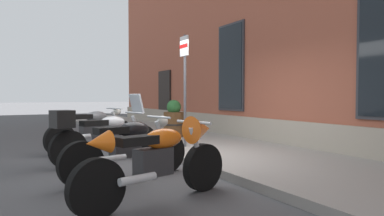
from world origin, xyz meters
TOP-DOWN VIEW (x-y plane):
  - ground_plane at (0.00, 0.00)m, footprint 140.00×140.00m
  - sidewalk at (0.00, 1.45)m, footprint 29.18×2.91m
  - motorcycle_grey_naked at (-2.03, -1.12)m, footprint 0.85×2.13m
  - motorcycle_silver_touring at (-0.56, -1.28)m, footprint 0.89×2.17m
  - motorcycle_black_naked at (0.83, -1.23)m, footprint 0.72×2.11m
  - motorcycle_orange_sport at (2.08, -1.23)m, footprint 0.78×2.14m
  - parking_sign at (-0.95, 0.66)m, footprint 0.36×0.07m
  - barrel_planter at (-2.80, 1.28)m, footprint 0.61×0.61m

SIDE VIEW (x-z plane):
  - ground_plane at x=0.00m, z-range 0.00..0.00m
  - sidewalk at x=0.00m, z-range 0.00..0.13m
  - motorcycle_black_naked at x=0.83m, z-range 0.00..0.95m
  - motorcycle_grey_naked at x=-2.03m, z-range 0.00..0.99m
  - motorcycle_silver_touring at x=-0.56m, z-range -0.11..1.20m
  - motorcycle_orange_sport at x=2.08m, z-range 0.05..1.05m
  - barrel_planter at x=-2.80m, z-range 0.06..1.09m
  - parking_sign at x=-0.95m, z-range 0.49..2.98m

